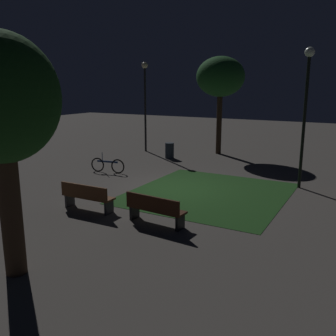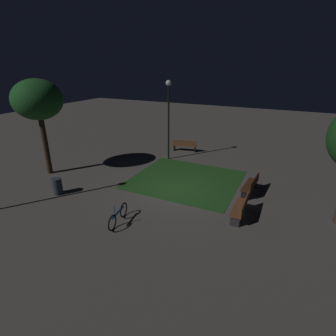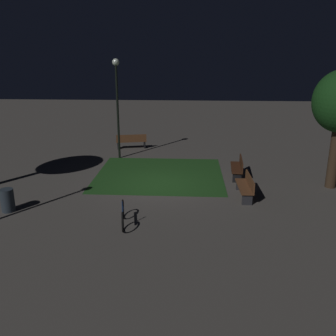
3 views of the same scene
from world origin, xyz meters
name	(u,v)px [view 3 (image 3 of 3)]	position (x,y,z in m)	size (l,w,h in m)	color
ground_plane	(159,184)	(0.00, 0.00, 0.00)	(60.00, 60.00, 0.00)	#56514C
grass_lawn	(160,174)	(1.39, 0.07, 0.01)	(5.45, 5.93, 0.01)	#23511E
bench_by_lamp	(246,186)	(-1.26, -3.59, 0.48)	(1.81, 0.51, 0.88)	brown
bench_lawn_edge	(238,167)	(1.25, -3.59, 0.48)	(1.83, 0.61, 0.88)	#422314
bench_near_trees	(131,141)	(6.23, 2.15, 0.48)	(0.85, 1.86, 0.88)	brown
lamp_post_path_center	(117,93)	(4.16, 2.50, 3.50)	(0.36, 0.36, 5.25)	black
trash_bin	(7,200)	(-3.12, 5.24, 0.42)	(0.48, 0.48, 0.85)	#2D3842
bicycle	(123,215)	(-3.95, 0.89, 0.34)	(1.68, 0.34, 0.93)	black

